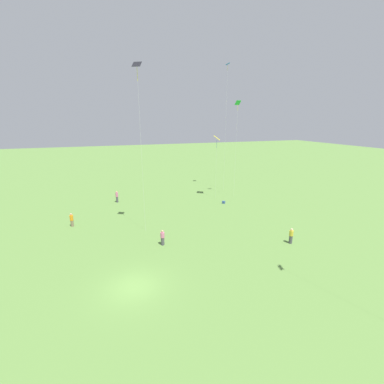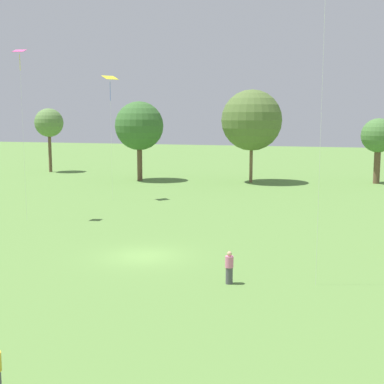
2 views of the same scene
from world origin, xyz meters
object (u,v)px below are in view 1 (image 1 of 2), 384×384
kite_4 (227,77)px  kite_8 (238,108)px  person_1 (72,220)px  person_4 (163,238)px  person_0 (291,236)px  kite_2 (137,76)px  person_3 (117,197)px  kite_1 (217,139)px  picnic_bag_0 (224,202)px

kite_4 → kite_8: size_ratio=1.40×
person_1 → person_4: size_ratio=1.02×
person_0 → kite_2: (8.26, 13.81, 15.85)m
kite_2 → kite_4: 21.96m
person_3 → kite_1: size_ratio=0.18×
kite_2 → kite_4: bearing=113.1°
person_4 → kite_2: bearing=121.6°
kite_1 → kite_4: bearing=30.9°
person_1 → person_4: (-8.40, -9.27, -0.02)m
person_1 → person_4: person_1 is taller
person_3 → kite_4: (1.49, -19.25, 18.49)m
kite_8 → person_4: bearing=79.0°
person_1 → picnic_bag_0: bearing=108.7°
person_3 → kite_8: bearing=-60.2°
picnic_bag_0 → kite_2: bearing=115.1°
person_0 → person_1: size_ratio=1.00×
person_4 → picnic_bag_0: bearing=57.4°
person_1 → picnic_bag_0: 21.43m
person_1 → kite_4: size_ratio=0.08×
kite_2 → picnic_bag_0: kite_2 is taller
person_3 → kite_2: bearing=-129.8°
person_0 → kite_2: 22.59m
person_4 → kite_8: bearing=57.6°
person_1 → kite_4: (9.52, -25.06, 18.57)m
person_4 → kite_1: (13.60, -12.17, 8.76)m
kite_1 → person_4: bearing=-150.9°
person_0 → kite_8: bearing=-179.6°
person_1 → kite_8: size_ratio=0.11×
person_0 → person_4: person_0 is taller
person_0 → person_1: 25.30m
kite_1 → kite_2: kite_2 is taller
person_1 → person_3: (8.04, -5.81, 0.08)m
person_3 → kite_1: bearing=-61.0°
kite_1 → kite_2: 17.77m
person_1 → picnic_bag_0: size_ratio=3.28×
person_4 → kite_1: 20.24m
person_1 → kite_2: bearing=76.1°
person_3 → kite_4: 26.74m
person_1 → person_3: 9.92m
person_3 → kite_2: kite_2 is taller
kite_2 → person_0: bearing=43.0°
person_4 → kite_2: size_ratio=0.09×
person_1 → kite_1: size_ratio=0.17×
person_3 → kite_2: (-12.29, -2.37, 15.77)m
person_0 → person_4: (4.12, 12.72, -0.02)m
person_1 → kite_1: kite_1 is taller
kite_1 → picnic_bag_0: (-3.29, 0.10, -9.38)m
person_4 → kite_8: kite_8 is taller
kite_4 → picnic_bag_0: size_ratio=42.15×
person_3 → kite_4: bearing=-46.3°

